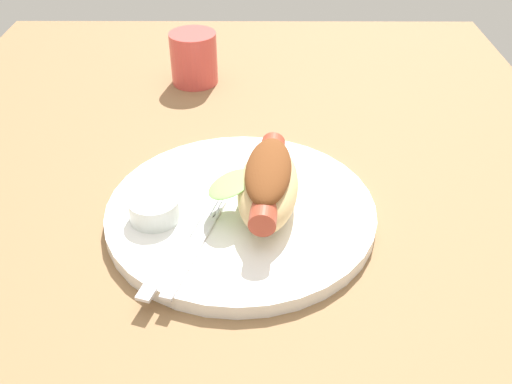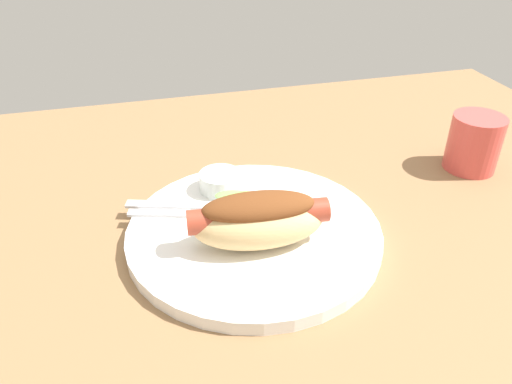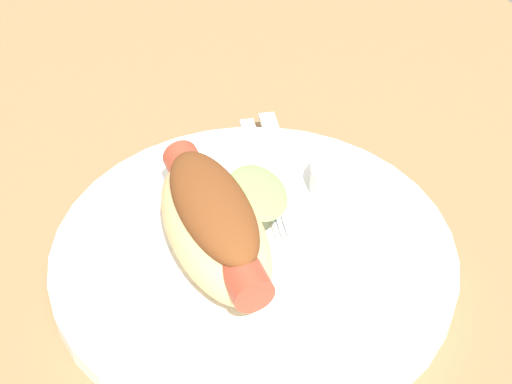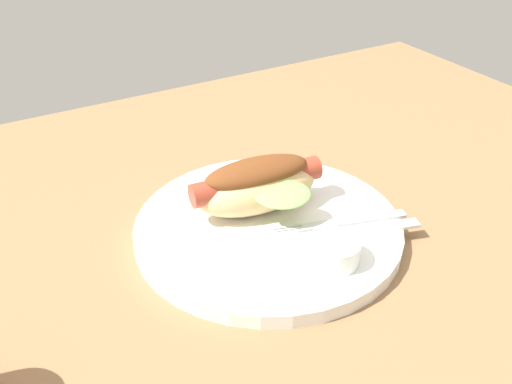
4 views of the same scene
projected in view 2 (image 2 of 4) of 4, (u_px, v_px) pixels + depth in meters
ground_plane at (264, 238)px, 59.02cm from camera, size 120.00×90.00×1.80cm
plate at (254, 233)px, 57.06cm from camera, size 29.11×29.11×1.60cm
hot_dog at (258, 218)px, 52.49cm from camera, size 15.26×10.65×6.17cm
sauce_ramekin at (220, 182)px, 62.79cm from camera, size 5.27×5.27×2.41cm
fork at (188, 214)px, 58.55cm from camera, size 14.78×5.39×0.40cm
knife at (180, 205)px, 60.10cm from camera, size 13.03×5.27×0.36cm
drinking_cup at (474, 143)px, 69.38cm from camera, size 7.19×7.19×7.92cm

